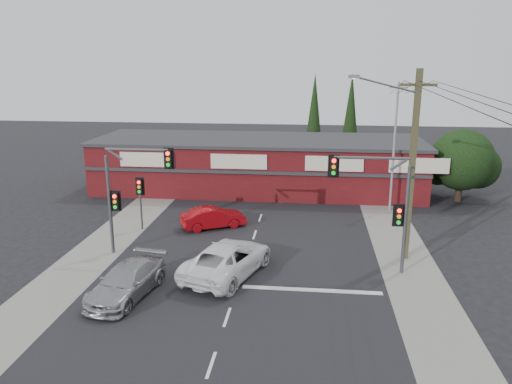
# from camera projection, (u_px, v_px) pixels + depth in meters

# --- Properties ---
(ground) EXTENTS (120.00, 120.00, 0.00)m
(ground) POSITION_uv_depth(u_px,v_px,m) (242.00, 274.00, 25.06)
(ground) COLOR black
(ground) RESTS_ON ground
(road_strip) EXTENTS (14.00, 70.00, 0.01)m
(road_strip) POSITION_uv_depth(u_px,v_px,m) (253.00, 239.00, 29.86)
(road_strip) COLOR black
(road_strip) RESTS_ON ground
(verge_left) EXTENTS (3.00, 70.00, 0.02)m
(verge_left) POSITION_uv_depth(u_px,v_px,m) (117.00, 234.00, 30.76)
(verge_left) COLOR gray
(verge_left) RESTS_ON ground
(verge_right) EXTENTS (3.00, 70.00, 0.02)m
(verge_right) POSITION_uv_depth(u_px,v_px,m) (398.00, 245.00, 28.95)
(verge_right) COLOR gray
(verge_right) RESTS_ON ground
(stop_line) EXTENTS (6.50, 0.35, 0.01)m
(stop_line) POSITION_uv_depth(u_px,v_px,m) (312.00, 290.00, 23.24)
(stop_line) COLOR silver
(stop_line) RESTS_ON ground
(white_suv) EXTENTS (4.49, 6.51, 1.65)m
(white_suv) POSITION_uv_depth(u_px,v_px,m) (228.00, 259.00, 24.75)
(white_suv) COLOR white
(white_suv) RESTS_ON ground
(silver_suv) EXTENTS (2.84, 5.24, 1.44)m
(silver_suv) POSITION_uv_depth(u_px,v_px,m) (127.00, 281.00, 22.50)
(silver_suv) COLOR #9FA2A4
(silver_suv) RESTS_ON ground
(red_sedan) EXTENTS (4.29, 3.16, 1.35)m
(red_sedan) POSITION_uv_depth(u_px,v_px,m) (213.00, 217.00, 31.75)
(red_sedan) COLOR #A10910
(red_sedan) RESTS_ON ground
(lane_dashes) EXTENTS (0.12, 28.74, 0.01)m
(lane_dashes) POSITION_uv_depth(u_px,v_px,m) (227.00, 317.00, 20.80)
(lane_dashes) COLOR silver
(lane_dashes) RESTS_ON ground
(shop_building) EXTENTS (27.30, 8.40, 4.22)m
(shop_building) POSITION_uv_depth(u_px,v_px,m) (258.00, 164.00, 40.93)
(shop_building) COLOR #4C0F12
(shop_building) RESTS_ON ground
(tree_cluster) EXTENTS (5.90, 5.10, 5.50)m
(tree_cluster) POSITION_uv_depth(u_px,v_px,m) (462.00, 163.00, 37.58)
(tree_cluster) COLOR #2D2116
(tree_cluster) RESTS_ON ground
(conifer_near) EXTENTS (1.80, 1.80, 9.25)m
(conifer_near) POSITION_uv_depth(u_px,v_px,m) (314.00, 114.00, 46.33)
(conifer_near) COLOR #2D2116
(conifer_near) RESTS_ON ground
(conifer_far) EXTENTS (1.80, 1.80, 9.25)m
(conifer_far) POSITION_uv_depth(u_px,v_px,m) (351.00, 113.00, 47.87)
(conifer_far) COLOR #2D2116
(conifer_far) RESTS_ON ground
(traffic_mast_left) EXTENTS (3.77, 0.27, 5.97)m
(traffic_mast_left) POSITION_uv_depth(u_px,v_px,m) (127.00, 185.00, 26.66)
(traffic_mast_left) COLOR #47494C
(traffic_mast_left) RESTS_ON ground
(traffic_mast_right) EXTENTS (3.96, 0.27, 5.97)m
(traffic_mast_right) POSITION_uv_depth(u_px,v_px,m) (383.00, 197.00, 24.27)
(traffic_mast_right) COLOR #47494C
(traffic_mast_right) RESTS_ON ground
(pedestal_signal) EXTENTS (0.55, 0.27, 3.38)m
(pedestal_signal) POSITION_uv_depth(u_px,v_px,m) (140.00, 193.00, 30.97)
(pedestal_signal) COLOR #47494C
(pedestal_signal) RESTS_ON ground
(utility_pole) EXTENTS (4.38, 0.59, 10.00)m
(utility_pole) POSITION_uv_depth(u_px,v_px,m) (410.00, 160.00, 25.65)
(utility_pole) COLOR #4A4529
(utility_pole) RESTS_ON ground
(steel_pole) EXTENTS (1.20, 0.16, 9.00)m
(steel_pole) POSITION_uv_depth(u_px,v_px,m) (394.00, 145.00, 34.41)
(steel_pole) COLOR gray
(steel_pole) RESTS_ON ground
(power_lines) EXTENTS (2.01, 29.00, 1.22)m
(power_lines) POSITION_uv_depth(u_px,v_px,m) (446.00, 96.00, 19.46)
(power_lines) COLOR black
(power_lines) RESTS_ON ground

